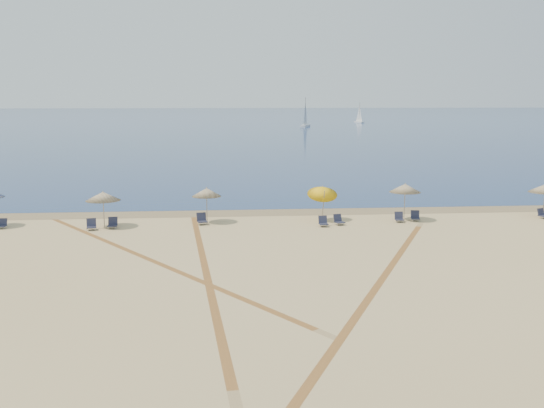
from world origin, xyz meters
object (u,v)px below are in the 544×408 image
Objects in this scene: sailboat_1 at (359,117)px; chair_3 at (113,223)px; sailboat_0 at (305,118)px; chair_5 at (323,222)px; chair_6 at (339,220)px; umbrella_4 at (405,188)px; umbrella_3 at (323,191)px; chair_4 at (202,219)px; chair_2 at (91,225)px; chair_1 at (2,224)px; chair_7 at (399,218)px; umbrella_1 at (103,196)px; chair_9 at (542,214)px; umbrella_2 at (207,192)px; chair_8 at (415,216)px.

chair_3 is at bearing -127.85° from sailboat_1.
chair_3 is at bearing -79.76° from sailboat_0.
chair_5 is 0.85× the size of chair_6.
umbrella_4 reaches higher than chair_3.
umbrella_3 is 3.14× the size of chair_4.
umbrella_4 is 19.14m from chair_3.
chair_5 is (7.73, -1.28, -0.03)m from chair_4.
chair_2 is 1.11× the size of chair_3.
chair_1 is at bearing -82.74° from sailboat_0.
sailboat_0 reaches higher than chair_7.
chair_7 is at bearing -121.38° from sailboat_1.
umbrella_1 is at bearing 140.48° from chair_3.
chair_2 is at bearing -3.56° from chair_1.
chair_1 is at bearing -177.95° from umbrella_3.
umbrella_1 is 2.95× the size of chair_9.
chair_2 is at bearing -176.09° from umbrella_4.
chair_9 is (22.72, -0.48, -1.71)m from umbrella_2.
chair_6 is (14.36, -0.11, -0.01)m from chair_3.
chair_4 is (12.46, 0.22, 0.05)m from chair_1.
umbrella_1 is at bearing 161.68° from chair_9.
chair_9 is at bearing -14.19° from chair_4.
sailboat_0 reaches higher than umbrella_1.
umbrella_4 reaches higher than chair_2.
sailboat_0 reaches higher than chair_4.
sailboat_0 is at bearing 74.08° from chair_3.
chair_1 is 6.93m from chair_3.
umbrella_3 is at bearing 3.23° from umbrella_1.
chair_3 is 5.60m from chair_4.
chair_6 is at bearing -122.83° from sailboat_1.
chair_2 is 1.13× the size of chair_7.
sailboat_1 is at bearing 62.72° from chair_9.
chair_7 is (18.51, 0.43, -0.02)m from chair_3.
sailboat_1 reaches higher than umbrella_4.
umbrella_3 reaches higher than chair_7.
sailboat_1 is at bearing 72.99° from chair_5.
chair_9 is (35.50, 0.35, 0.02)m from chair_1.
umbrella_2 reaches higher than chair_5.
umbrella_2 is 2.77× the size of chair_4.
umbrella_1 reaches higher than chair_4.
chair_8 is 8.90m from chair_9.
umbrella_3 is 3.33× the size of chair_6.
chair_3 is 0.83× the size of chair_4.
chair_1 is 0.10× the size of sailboat_1.
umbrella_3 is 3.39× the size of chair_9.
chair_9 is at bearing -9.22° from chair_2.
chair_2 reaches higher than chair_8.
umbrella_1 is 1.83m from chair_3.
umbrella_3 is 13.68m from chair_3.
chair_9 is (23.04, 0.12, -0.03)m from chair_4.
chair_8 is (20.30, 0.26, -1.67)m from umbrella_1.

